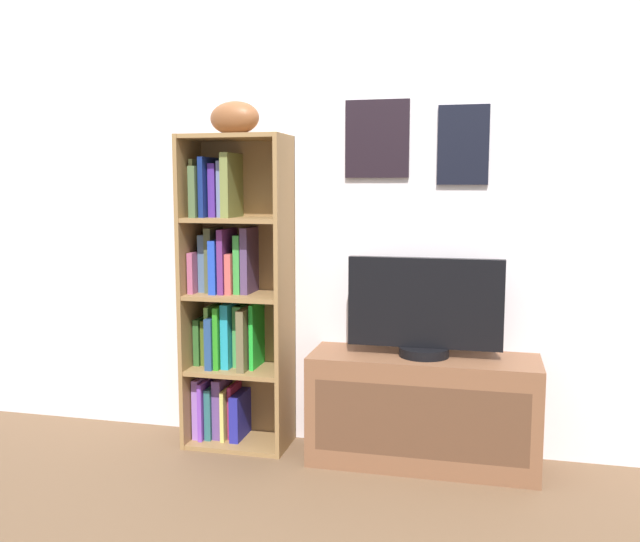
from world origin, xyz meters
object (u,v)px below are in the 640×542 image
bookshelf (231,299)px  tv_stand (423,410)px  television (425,309)px  football (235,118)px

bookshelf → tv_stand: (0.93, -0.06, -0.45)m
bookshelf → television: bookshelf is taller
bookshelf → football: (0.05, -0.03, 0.85)m
football → television: size_ratio=0.37×
football → tv_stand: size_ratio=0.25×
bookshelf → television: (0.93, -0.06, 0.01)m
bookshelf → tv_stand: 1.03m
television → tv_stand: bearing=-90.0°
football → tv_stand: 1.57m
football → television: bearing=-2.0°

